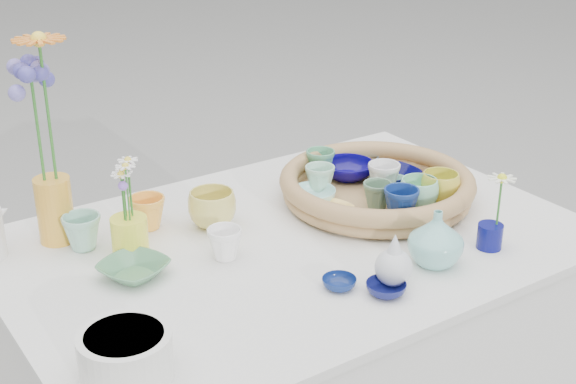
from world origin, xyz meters
TOP-DOWN VIEW (x-y plane):
  - wicker_tray at (0.28, 0.05)m, footprint 0.47×0.47m
  - tray_ceramic_0 at (0.29, 0.17)m, footprint 0.16×0.16m
  - tray_ceramic_1 at (0.37, 0.09)m, footprint 0.13×0.13m
  - tray_ceramic_2 at (0.38, -0.06)m, footprint 0.11×0.11m
  - tray_ceramic_3 at (0.32, 0.04)m, footprint 0.15×0.15m
  - tray_ceramic_4 at (0.23, -0.01)m, footprint 0.09×0.09m
  - tray_ceramic_5 at (0.13, 0.10)m, footprint 0.14×0.14m
  - tray_ceramic_6 at (0.17, 0.14)m, footprint 0.08×0.08m
  - tray_ceramic_7 at (0.30, 0.05)m, footprint 0.09×0.09m
  - tray_ceramic_8 at (0.38, 0.23)m, footprint 0.09×0.09m
  - tray_ceramic_9 at (0.24, -0.09)m, footprint 0.08×0.08m
  - tray_ceramic_10 at (0.11, 0.02)m, footprint 0.12×0.12m
  - tray_ceramic_11 at (0.31, -0.06)m, footprint 0.10×0.10m
  - tray_ceramic_12 at (0.24, 0.22)m, footprint 0.10×0.10m
  - loose_ceramic_0 at (-0.24, 0.23)m, footprint 0.11×0.11m
  - loose_ceramic_1 at (-0.12, 0.15)m, footprint 0.12×0.12m
  - loose_ceramic_2 at (-0.36, 0.04)m, footprint 0.17×0.17m
  - loose_ceramic_3 at (-0.17, 0.00)m, footprint 0.09×0.09m
  - loose_ceramic_4 at (-0.05, -0.23)m, footprint 0.08×0.08m
  - loose_ceramic_5 at (-0.40, 0.21)m, footprint 0.09×0.09m
  - loose_ceramic_6 at (0.02, -0.30)m, footprint 0.09×0.09m
  - fluted_bowl at (-0.51, -0.26)m, footprint 0.20×0.20m
  - bud_vase_paleblue at (0.05, -0.28)m, footprint 0.09×0.09m
  - bud_vase_seafoam at (0.18, -0.26)m, footprint 0.12×0.12m
  - bud_vase_cobalt at (0.33, -0.27)m, footprint 0.06×0.06m
  - single_daisy at (0.34, -0.28)m, footprint 0.09×0.09m
  - tall_vase_yellow at (-0.43, 0.28)m, footprint 0.09×0.09m
  - gerbera at (-0.43, 0.27)m, footprint 0.13×0.13m
  - hydrangea at (-0.45, 0.28)m, footprint 0.11×0.11m
  - daisy_cup at (-0.33, 0.14)m, footprint 0.09×0.09m
  - daisy_posy at (-0.32, 0.14)m, footprint 0.08×0.08m

SIDE VIEW (x-z plane):
  - loose_ceramic_4 at x=-0.05m, z-range 0.77..0.79m
  - loose_ceramic_6 at x=0.02m, z-range 0.77..0.79m
  - loose_ceramic_2 at x=-0.36m, z-range 0.77..0.80m
  - bud_vase_cobalt at x=0.33m, z-range 0.77..0.82m
  - tray_ceramic_10 at x=0.11m, z-range 0.78..0.81m
  - tray_ceramic_8 at x=0.38m, z-range 0.78..0.81m
  - tray_ceramic_3 at x=0.32m, z-range 0.78..0.81m
  - tray_ceramic_1 at x=0.37m, z-range 0.78..0.81m
  - tray_ceramic_5 at x=0.13m, z-range 0.78..0.82m
  - loose_ceramic_3 at x=-0.17m, z-range 0.77..0.83m
  - loose_ceramic_0 at x=-0.24m, z-range 0.77..0.84m
  - wicker_tray at x=0.28m, z-range 0.77..0.84m
  - tray_ceramic_0 at x=0.29m, z-range 0.78..0.82m
  - loose_ceramic_5 at x=-0.40m, z-range 0.77..0.84m
  - fluted_bowl at x=-0.51m, z-range 0.77..0.85m
  - daisy_cup at x=-0.33m, z-range 0.77..0.85m
  - loose_ceramic_1 at x=-0.12m, z-range 0.77..0.85m
  - tray_ceramic_4 at x=0.23m, z-range 0.78..0.85m
  - tray_ceramic_6 at x=0.17m, z-range 0.78..0.85m
  - tray_ceramic_12 at x=0.24m, z-range 0.78..0.85m
  - tray_ceramic_11 at x=0.31m, z-range 0.78..0.86m
  - tray_ceramic_2 at x=0.38m, z-range 0.78..0.86m
  - tray_ceramic_7 at x=0.30m, z-range 0.78..0.86m
  - tray_ceramic_9 at x=0.24m, z-range 0.78..0.86m
  - bud_vase_paleblue at x=0.05m, z-range 0.77..0.88m
  - bud_vase_seafoam at x=0.18m, z-range 0.77..0.89m
  - tall_vase_yellow at x=-0.43m, z-range 0.76..0.91m
  - single_daisy at x=0.34m, z-range 0.81..0.94m
  - daisy_posy at x=-0.32m, z-range 0.85..0.98m
  - hydrangea at x=-0.45m, z-range 0.87..1.17m
  - gerbera at x=-0.43m, z-range 0.90..1.22m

